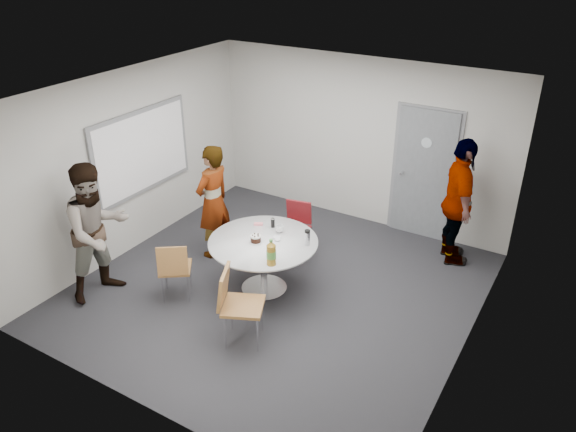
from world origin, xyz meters
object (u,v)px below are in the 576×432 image
Objects in this scene: chair_near_right at (235,299)px; chair_far at (297,223)px; person_right at (458,202)px; table at (264,249)px; person_main at (213,202)px; door at (424,174)px; whiteboard at (143,151)px; chair_near_left at (174,266)px; person_left at (97,231)px.

chair_near_right reaches higher than chair_far.
person_right reaches higher than chair_near_right.
table is 0.76× the size of person_right.
person_main reaches higher than chair_near_right.
door is 1.12× the size of whiteboard.
whiteboard is 2.29× the size of chair_far.
chair_near_right is 0.51× the size of person_right.
person_main is 3.49m from person_right.
whiteboard reaches higher than chair_far.
chair_near_right is at bearing 88.87° from chair_far.
chair_far is (-0.13, 1.07, -0.15)m from table.
whiteboard is 2.03m from chair_near_left.
chair_far is at bearing -25.47° from person_left.
door is 1.13× the size of person_right.
chair_near_left is at bearing 56.00° from chair_far.
door reaches higher than whiteboard.
person_main is at bearing -138.20° from door.
person_main is at bearing 67.61° from chair_near_left.
whiteboard reaches higher than chair_near_right.
person_main is (-1.43, 1.49, 0.26)m from chair_near_right.
chair_near_left is 0.88× the size of chair_near_right.
chair_far is (0.76, 1.84, -0.01)m from chair_near_left.
person_main is at bearing 90.62° from person_right.
person_main is 0.92× the size of person_left.
person_main reaches higher than chair_far.
whiteboard is 2.48m from table.
door is at bearing -143.46° from chair_far.
person_main is at bearing 159.19° from table.
whiteboard is 1.11× the size of person_main.
whiteboard reaches higher than person_main.
chair_near_right is 3.54m from person_right.
whiteboard reaches higher than table.
table is 1.73× the size of chair_far.
person_left reaches higher than chair_near_right.
table is at bearing 5.69° from chair_near_left.
door is at bearing 25.55° from person_right.
chair_near_left is 4.02m from person_right.
chair_near_right is 2.15m from chair_far.
person_left is at bearing -70.39° from whiteboard.
whiteboard is 1.02× the size of person_left.
chair_far is 1.27m from person_main.
chair_near_left is at bearing -37.00° from whiteboard.
chair_near_right is at bearing -27.57° from whiteboard.
chair_near_right is 2.08m from person_main.
whiteboard is 1.01× the size of person_right.
chair_near_right is at bearing -75.67° from person_left.
person_right is at bearing 127.15° from chair_near_right.
whiteboard is 1.96× the size of chair_near_right.
person_main is 0.91× the size of person_right.
door is at bearing 32.66° from whiteboard.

